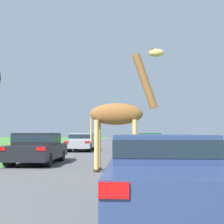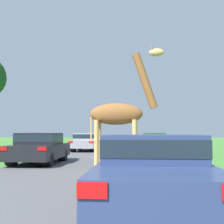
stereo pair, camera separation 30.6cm
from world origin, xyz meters
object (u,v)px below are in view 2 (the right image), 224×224
car_lead_maroon (152,172)px  car_queue_right (154,141)px  car_far_ahead (39,147)px  giraffe_near_road (121,114)px  car_queue_left (86,141)px

car_lead_maroon → car_queue_right: bearing=86.1°
car_lead_maroon → car_far_ahead: size_ratio=1.09×
giraffe_near_road → car_lead_maroon: size_ratio=1.08×
giraffe_near_road → car_far_ahead: giraffe_near_road is taller
car_lead_maroon → car_queue_left: bearing=104.1°
giraffe_near_road → car_queue_right: size_ratio=1.07×
car_queue_left → car_far_ahead: (-0.62, -8.82, 0.01)m
giraffe_near_road → car_far_ahead: 4.85m
car_queue_right → car_far_ahead: 11.89m
car_lead_maroon → car_queue_left: 17.15m
car_queue_right → car_queue_left: bearing=-165.1°
car_queue_left → car_far_ahead: car_far_ahead is taller
car_queue_left → car_far_ahead: size_ratio=1.02×
car_queue_right → car_far_ahead: (-6.02, -10.26, -0.00)m
car_lead_maroon → car_queue_right: 18.12m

